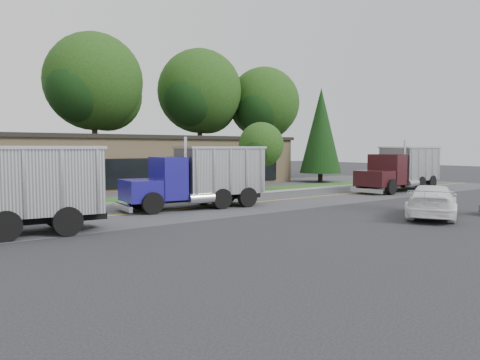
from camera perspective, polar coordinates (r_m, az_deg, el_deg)
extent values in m
plane|color=#34343A|center=(18.74, 8.95, -6.26)|extent=(140.00, 140.00, 0.00)
cube|color=#4B4B4F|center=(25.69, -5.84, -3.46)|extent=(60.00, 8.00, 0.02)
cube|color=gold|center=(25.69, -5.84, -3.46)|extent=(60.00, 0.12, 0.01)
cube|color=#9E9E99|center=(29.31, -10.18, -2.57)|extent=(60.00, 0.30, 0.12)
cube|color=#2C551D|center=(30.91, -11.73, -2.26)|extent=(60.00, 3.40, 0.03)
cube|color=#4B4B4F|center=(35.45, -15.28, -1.52)|extent=(60.00, 7.00, 0.02)
cube|color=tan|center=(41.63, -15.94, 2.02)|extent=(32.00, 12.00, 4.00)
cylinder|color=#382619|center=(49.79, -17.24, 3.07)|extent=(0.56, 0.56, 5.35)
sphere|color=#10360E|center=(50.23, -17.42, 11.38)|extent=(9.78, 9.78, 9.78)
sphere|color=#10360E|center=(51.87, -15.94, 9.81)|extent=(7.33, 7.33, 7.33)
sphere|color=black|center=(48.74, -18.72, 10.50)|extent=(6.72, 6.72, 6.72)
cylinder|color=#382619|center=(54.31, -4.90, 3.25)|extent=(0.56, 0.56, 5.25)
sphere|color=#10360E|center=(54.69, -4.95, 10.73)|extent=(9.60, 9.60, 9.60)
sphere|color=#10360E|center=(56.54, -4.05, 9.29)|extent=(7.20, 7.20, 7.20)
sphere|color=black|center=(53.03, -5.79, 9.96)|extent=(6.60, 6.60, 6.60)
cylinder|color=#382619|center=(57.50, 2.91, 3.03)|extent=(0.56, 0.56, 4.71)
sphere|color=#10360E|center=(57.75, 2.94, 9.39)|extent=(8.61, 8.61, 8.61)
sphere|color=#10360E|center=(59.53, 3.44, 8.18)|extent=(6.46, 6.46, 6.46)
sphere|color=black|center=(56.20, 2.42, 8.71)|extent=(5.92, 5.92, 5.92)
cylinder|color=#382619|center=(45.44, 9.77, 0.38)|extent=(0.44, 0.44, 1.00)
cone|color=black|center=(45.38, 9.83, 5.97)|extent=(3.94, 3.94, 8.06)
cylinder|color=#382619|center=(36.31, 2.58, 0.25)|extent=(0.56, 0.56, 1.90)
sphere|color=#10360E|center=(36.24, 2.59, 4.33)|extent=(3.48, 3.48, 3.48)
sphere|color=#10360E|center=(36.99, 2.92, 3.65)|extent=(2.61, 2.61, 2.61)
sphere|color=black|center=(35.64, 2.26, 3.81)|extent=(2.39, 2.39, 2.39)
cube|color=silver|center=(19.45, -25.26, -0.23)|extent=(5.97, 3.10, 2.50)
cube|color=silver|center=(19.41, -25.38, 3.60)|extent=(6.14, 3.26, 0.12)
cylinder|color=black|center=(20.79, -24.35, -3.97)|extent=(1.13, 0.47, 1.10)
cylinder|color=black|center=(18.53, -23.45, -4.88)|extent=(1.13, 0.47, 1.10)
cube|color=black|center=(25.76, -5.06, -2.15)|extent=(7.53, 1.89, 0.28)
cube|color=navy|center=(24.48, -11.92, -1.25)|extent=(2.05, 2.50, 1.10)
cube|color=navy|center=(24.94, -8.76, 0.27)|extent=(1.58, 2.54, 2.20)
cube|color=black|center=(24.71, -9.99, 1.15)|extent=(0.31, 2.09, 0.90)
cube|color=silver|center=(26.24, -2.52, 1.15)|extent=(4.73, 3.02, 2.50)
cube|color=silver|center=(26.20, -2.53, 3.99)|extent=(4.89, 3.18, 0.12)
cylinder|color=black|center=(25.67, -12.39, -2.25)|extent=(1.13, 0.48, 1.10)
cylinder|color=black|center=(23.51, -10.61, -2.79)|extent=(1.13, 0.48, 1.10)
cylinder|color=black|center=(27.51, -3.06, -1.75)|extent=(1.13, 0.48, 1.10)
cylinder|color=black|center=(25.51, -0.65, -2.20)|extent=(1.13, 0.48, 1.10)
cube|color=black|center=(37.90, 18.97, -0.38)|extent=(8.62, 1.83, 0.28)
cube|color=black|center=(34.62, 16.12, 0.19)|extent=(2.26, 2.49, 1.10)
cube|color=black|center=(36.04, 17.50, 1.26)|extent=(1.72, 2.53, 2.20)
cube|color=black|center=(35.46, 17.00, 1.88)|extent=(0.26, 2.10, 0.90)
cube|color=silver|center=(39.15, 20.03, 1.85)|extent=(5.34, 2.99, 2.50)
cube|color=silver|center=(39.13, 20.08, 3.75)|extent=(5.50, 3.15, 0.12)
cylinder|color=black|center=(35.41, 14.66, -0.59)|extent=(1.13, 0.46, 1.10)
cylinder|color=black|center=(34.25, 17.92, -0.81)|extent=(1.13, 0.46, 1.10)
cylinder|color=black|center=(40.08, 18.76, -0.15)|extent=(1.13, 0.46, 1.10)
cylinder|color=black|center=(39.06, 21.74, -0.33)|extent=(1.13, 0.46, 1.10)
imported|color=white|center=(24.01, 22.36, -2.39)|extent=(5.74, 4.44, 1.55)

